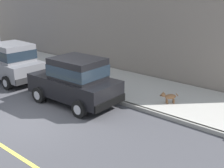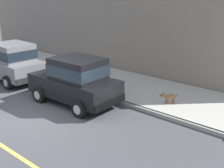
% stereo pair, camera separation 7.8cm
% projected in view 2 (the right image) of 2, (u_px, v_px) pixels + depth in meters
% --- Properties ---
extents(ground_plane, '(80.00, 80.00, 0.00)m').
position_uv_depth(ground_plane, '(30.00, 119.00, 10.23)').
color(ground_plane, '#424247').
extents(curb, '(0.16, 64.00, 0.14)m').
position_uv_depth(curb, '(94.00, 94.00, 12.50)').
color(curb, gray).
rests_on(curb, ground).
extents(sidewalk, '(3.60, 64.00, 0.14)m').
position_uv_depth(sidewalk, '(120.00, 84.00, 13.79)').
color(sidewalk, '#A8A59E').
rests_on(sidewalk, ground).
extents(car_black_hatchback, '(2.03, 3.84, 1.88)m').
position_uv_depth(car_black_hatchback, '(76.00, 80.00, 11.34)').
color(car_black_hatchback, black).
rests_on(car_black_hatchback, ground).
extents(car_grey_hatchback, '(2.05, 3.86, 1.88)m').
position_uv_depth(car_grey_hatchback, '(12.00, 61.00, 14.23)').
color(car_grey_hatchback, slate).
rests_on(car_grey_hatchback, ground).
extents(dog_brown, '(0.60, 0.54, 0.49)m').
position_uv_depth(dog_brown, '(169.00, 97.00, 11.15)').
color(dog_brown, brown).
rests_on(dog_brown, sidewalk).
extents(building_facade, '(0.50, 20.00, 4.85)m').
position_uv_depth(building_facade, '(89.00, 23.00, 17.13)').
color(building_facade, slate).
rests_on(building_facade, ground).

